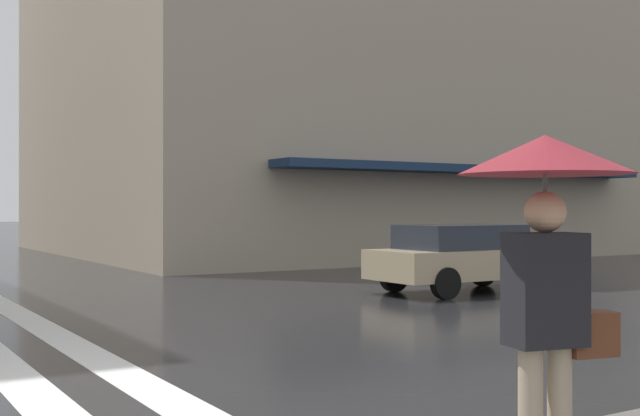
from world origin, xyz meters
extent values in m
plane|color=black|center=(0.00, 0.00, 0.00)|extent=(220.00, 220.00, 0.00)
cube|color=silver|center=(4.00, -0.37, 0.00)|extent=(13.00, 0.50, 0.01)
cube|color=tan|center=(21.92, -15.22, 9.21)|extent=(18.83, 20.45, 18.42)
cube|color=#192D4C|center=(11.90, -15.22, 3.00)|extent=(1.20, 14.32, 0.24)
cube|color=tan|center=(5.50, -9.04, 0.61)|extent=(1.75, 4.10, 0.60)
cube|color=#232833|center=(5.50, -8.89, 1.16)|extent=(1.54, 2.46, 0.50)
cylinder|color=black|center=(6.33, -10.29, 0.31)|extent=(0.20, 0.62, 0.62)
cylinder|color=black|center=(4.67, -10.29, 0.31)|extent=(0.20, 0.62, 0.62)
cylinder|color=black|center=(6.33, -7.79, 0.31)|extent=(0.20, 0.62, 0.62)
cylinder|color=black|center=(4.67, -7.79, 0.31)|extent=(0.20, 0.62, 0.62)
cube|color=black|center=(-4.09, -0.99, 1.31)|extent=(0.32, 0.44, 0.60)
sphere|color=tan|center=(-4.09, -0.99, 1.72)|extent=(0.22, 0.22, 0.22)
cube|color=brown|center=(-4.15, -1.26, 1.06)|extent=(0.22, 0.31, 0.24)
cone|color=maroon|center=(-4.09, -0.99, 2.02)|extent=(0.93, 0.93, 0.21)
cylinder|color=#4C4C51|center=(-4.09, -0.99, 1.52)|extent=(0.02, 0.02, 0.81)
camera|label=1|loc=(-7.05, 2.22, 1.73)|focal=44.53mm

